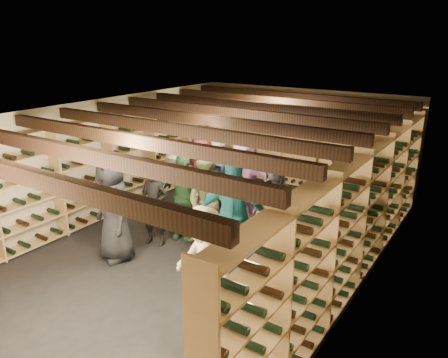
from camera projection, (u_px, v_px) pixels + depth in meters
ground at (211, 242)px, 8.01m from camera, size 8.00×8.00×0.00m
walls at (210, 180)px, 7.63m from camera, size 5.52×8.02×2.40m
ceiling at (210, 112)px, 7.25m from camera, size 5.50×8.00×0.01m
ceiling_joists at (210, 120)px, 7.30m from camera, size 5.40×7.12×0.18m
wine_rack_left at (109, 164)px, 9.02m from camera, size 0.32×7.50×2.15m
wine_rack_right at (355, 219)px, 6.32m from camera, size 0.32×7.50×2.15m
wine_rack_back at (300, 144)px, 10.70m from camera, size 4.70×0.30×2.15m
crate_stack_left at (203, 197)px, 9.54m from camera, size 0.51×0.35×0.51m
crate_stack_right at (295, 223)px, 8.42m from camera, size 0.58×0.47×0.34m
crate_loose at (266, 220)px, 8.77m from camera, size 0.55×0.42×0.17m
person_0 at (113, 207)px, 7.18m from camera, size 1.06×0.87×1.86m
person_1 at (154, 206)px, 7.74m from camera, size 0.61×0.47×1.48m
person_2 at (208, 203)px, 7.67m from camera, size 0.91×0.78×1.63m
person_3 at (203, 265)px, 5.64m from camera, size 1.13×0.81×1.59m
person_4 at (232, 218)px, 6.68m from camera, size 1.21×0.84×1.91m
person_5 at (203, 173)px, 9.11m from camera, size 1.69×0.75×1.76m
person_6 at (217, 196)px, 8.19m from camera, size 0.83×0.65×1.50m
person_7 at (217, 179)px, 8.67m from camera, size 0.71×0.51×1.80m
person_8 at (340, 207)px, 7.16m from camera, size 1.08×0.94×1.87m
person_9 at (181, 183)px, 8.79m from camera, size 1.06×0.68×1.55m
person_10 at (183, 197)px, 7.95m from camera, size 1.01×0.54×1.63m
person_11 at (244, 181)px, 8.49m from camera, size 1.77×0.83×1.83m
person_12 at (274, 200)px, 7.91m from camera, size 0.86×0.68×1.54m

